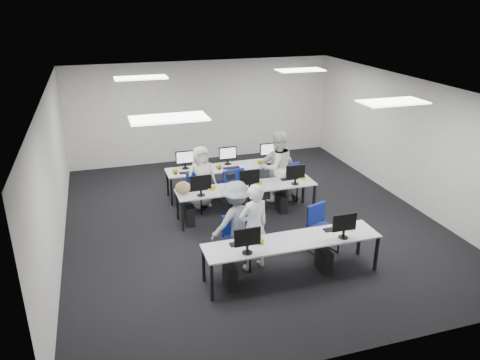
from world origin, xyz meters
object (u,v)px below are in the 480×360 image
object	(u,v)px
desk_front	(292,243)
student_2	(201,177)
chair_3	(238,195)
chair_4	(287,189)
chair_2	(194,199)
photographer	(236,221)
desk_mid	(247,189)
chair_0	(236,252)
student_0	(254,227)
student_1	(277,167)
student_3	(277,170)
chair_1	(322,238)
chair_5	(197,196)
chair_7	(286,186)
chair_6	(228,191)

from	to	relation	value
desk_front	student_2	size ratio (longest dim) A/B	2.15
chair_3	chair_4	size ratio (longest dim) A/B	1.00
chair_2	photographer	xyz separation A→B (m)	(0.31, -2.38, 0.52)
desk_mid	chair_3	size ratio (longest dim) A/B	3.61
chair_0	student_0	distance (m)	0.62
student_1	student_3	size ratio (longest dim) A/B	1.12
student_2	chair_1	bearing A→B (deg)	-66.62
chair_4	student_2	xyz separation A→B (m)	(-2.09, 0.27, 0.46)
desk_front	chair_1	xyz separation A→B (m)	(0.92, 0.63, -0.38)
chair_4	student_3	world-z (taller)	student_3
photographer	chair_2	bearing A→B (deg)	-98.76
student_2	desk_front	bearing A→B (deg)	-84.72
student_3	chair_2	bearing A→B (deg)	-167.70
chair_0	photographer	size ratio (longest dim) A/B	0.61
chair_5	photographer	distance (m)	2.67
chair_4	student_0	size ratio (longest dim) A/B	0.53
chair_7	chair_0	bearing A→B (deg)	-138.59
student_3	photographer	world-z (taller)	photographer
desk_front	student_2	xyz separation A→B (m)	(-0.85, 3.48, 0.06)
chair_5	student_1	size ratio (longest dim) A/B	0.47
desk_front	chair_2	distance (m)	3.45
chair_5	student_2	xyz separation A→B (m)	(0.12, -0.00, 0.48)
chair_4	photographer	xyz separation A→B (m)	(-2.02, -2.34, 0.52)
desk_front	chair_5	distance (m)	3.64
chair_6	chair_7	xyz separation A→B (m)	(1.45, -0.21, 0.03)
chair_1	student_1	bearing A→B (deg)	69.38
student_2	photographer	world-z (taller)	photographer
chair_1	chair_7	bearing A→B (deg)	62.84
desk_mid	chair_7	size ratio (longest dim) A/B	3.27
chair_6	student_0	distance (m)	3.13
chair_2	chair_3	world-z (taller)	chair_2
desk_mid	student_3	bearing A→B (deg)	34.13
chair_1	student_2	bearing A→B (deg)	102.18
chair_7	student_1	distance (m)	0.67
chair_0	student_0	xyz separation A→B (m)	(0.30, -0.12, 0.53)
student_1	desk_mid	bearing A→B (deg)	23.37
chair_6	student_3	distance (m)	1.30
chair_5	chair_7	size ratio (longest dim) A/B	0.86
desk_mid	student_1	bearing A→B (deg)	32.15
chair_2	desk_front	bearing A→B (deg)	-49.69
desk_front	student_1	size ratio (longest dim) A/B	1.81
chair_1	student_1	xyz separation A→B (m)	(0.04, 2.58, 0.58)
student_0	desk_mid	bearing A→B (deg)	-119.85
chair_0	chair_5	xyz separation A→B (m)	(-0.11, 2.89, -0.04)
chair_0	student_3	xyz separation A→B (m)	(1.86, 2.68, 0.48)
student_2	chair_3	bearing A→B (deg)	-27.41
student_1	student_0	bearing A→B (deg)	52.05
chair_1	student_2	xyz separation A→B (m)	(-1.77, 2.85, 0.44)
chair_7	student_3	distance (m)	0.56
chair_3	student_0	bearing A→B (deg)	-101.12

